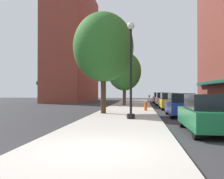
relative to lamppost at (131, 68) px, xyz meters
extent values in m
plane|color=#2D2D30|center=(3.41, 9.93, -3.20)|extent=(90.00, 90.00, 0.00)
cube|color=#B7B2A8|center=(-0.59, 10.93, -3.14)|extent=(4.80, 50.00, 0.12)
cube|color=brown|center=(-11.59, 28.93, 7.07)|extent=(6.00, 18.00, 20.55)
cube|color=#144C38|center=(-14.94, 28.93, -0.10)|extent=(0.90, 15.30, 0.50)
cylinder|color=black|center=(0.00, 0.00, -2.93)|extent=(0.48, 0.48, 0.30)
cylinder|color=black|center=(0.00, 0.00, -0.18)|extent=(0.14, 0.14, 5.20)
sphere|color=silver|center=(0.00, 0.00, 2.60)|extent=(0.44, 0.44, 0.44)
cylinder|color=#E05614|center=(1.03, 6.77, -2.77)|extent=(0.26, 0.26, 0.62)
sphere|color=#E05614|center=(1.03, 6.77, -2.41)|extent=(0.24, 0.24, 0.24)
cylinder|color=#E05614|center=(1.17, 6.77, -2.68)|extent=(0.12, 0.10, 0.10)
cylinder|color=slate|center=(1.46, 10.35, -2.56)|extent=(0.06, 0.06, 1.05)
cube|color=#33383D|center=(1.46, 10.35, -1.90)|extent=(0.14, 0.09, 0.26)
cylinder|color=#4C3823|center=(-1.43, 15.52, -1.77)|extent=(0.40, 0.40, 2.62)
ellipsoid|color=#2D6B28|center=(-1.43, 15.52, 1.10)|extent=(4.17, 4.17, 4.79)
cylinder|color=#422D1E|center=(-2.24, 3.61, -1.42)|extent=(0.40, 0.40, 3.33)
ellipsoid|color=#2D6B28|center=(-2.24, 3.61, 1.99)|extent=(4.63, 4.63, 5.32)
cylinder|color=black|center=(2.63, -2.47, -2.88)|extent=(0.22, 0.64, 0.64)
cylinder|color=black|center=(4.19, -2.47, -2.88)|extent=(0.22, 0.64, 0.64)
cylinder|color=black|center=(2.63, -5.67, -2.88)|extent=(0.22, 0.64, 0.64)
cube|color=#196638|center=(3.41, -4.07, -2.56)|extent=(1.80, 4.30, 0.76)
cube|color=black|center=(3.41, -4.22, -1.86)|extent=(1.56, 2.20, 0.64)
cylinder|color=black|center=(2.63, 4.54, -2.88)|extent=(0.22, 0.64, 0.64)
cylinder|color=black|center=(4.19, 4.54, -2.88)|extent=(0.22, 0.64, 0.64)
cylinder|color=black|center=(2.63, 1.34, -2.88)|extent=(0.22, 0.64, 0.64)
cylinder|color=black|center=(4.19, 1.34, -2.88)|extent=(0.22, 0.64, 0.64)
cube|color=#1E389E|center=(3.41, 2.94, -2.56)|extent=(1.80, 4.30, 0.76)
cube|color=black|center=(3.41, 2.79, -1.86)|extent=(1.56, 2.20, 0.64)
cylinder|color=black|center=(2.63, 11.76, -2.88)|extent=(0.22, 0.64, 0.64)
cylinder|color=black|center=(4.19, 11.76, -2.88)|extent=(0.22, 0.64, 0.64)
cylinder|color=black|center=(2.63, 8.56, -2.88)|extent=(0.22, 0.64, 0.64)
cylinder|color=black|center=(4.19, 8.56, -2.88)|extent=(0.22, 0.64, 0.64)
cube|color=gold|center=(3.41, 10.16, -2.56)|extent=(1.80, 4.30, 0.76)
cube|color=black|center=(3.41, 10.01, -1.86)|extent=(1.56, 2.20, 0.64)
cylinder|color=black|center=(2.63, 18.73, -2.88)|extent=(0.22, 0.64, 0.64)
cylinder|color=black|center=(4.19, 18.73, -2.88)|extent=(0.22, 0.64, 0.64)
cylinder|color=black|center=(2.63, 15.53, -2.88)|extent=(0.22, 0.64, 0.64)
cylinder|color=black|center=(4.19, 15.53, -2.88)|extent=(0.22, 0.64, 0.64)
cube|color=#B2B2BA|center=(3.41, 17.13, -2.56)|extent=(1.80, 4.30, 0.76)
cube|color=black|center=(3.41, 16.98, -1.86)|extent=(1.56, 2.20, 0.64)
cylinder|color=black|center=(2.63, 25.55, -2.88)|extent=(0.22, 0.64, 0.64)
cylinder|color=black|center=(4.19, 25.55, -2.88)|extent=(0.22, 0.64, 0.64)
cylinder|color=black|center=(2.63, 22.35, -2.88)|extent=(0.22, 0.64, 0.64)
cylinder|color=black|center=(4.19, 22.35, -2.88)|extent=(0.22, 0.64, 0.64)
cube|color=red|center=(3.41, 23.95, -2.56)|extent=(1.80, 4.30, 0.76)
cube|color=black|center=(3.41, 23.80, -1.86)|extent=(1.56, 2.20, 0.64)
camera|label=1|loc=(0.60, -15.07, -1.44)|focal=39.66mm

